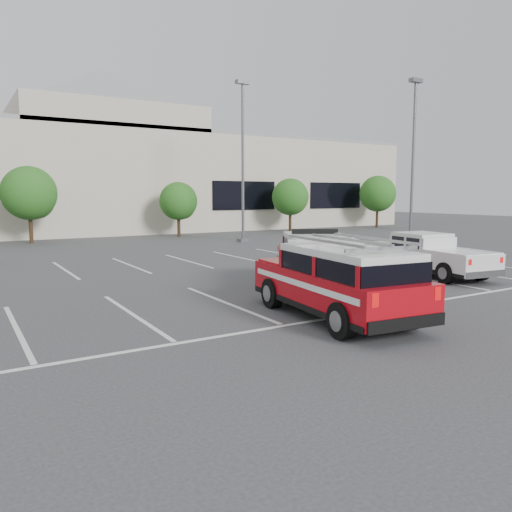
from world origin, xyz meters
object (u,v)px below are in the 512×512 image
(tree_far_right, at_px, (378,195))
(light_pole_mid, at_px, (243,161))
(ladder_suv, at_px, (338,286))
(convention_building, at_px, (79,175))
(fire_chief_suv, at_px, (317,266))
(white_pickup, at_px, (429,259))
(tree_mid_left, at_px, (31,195))
(tree_right, at_px, (291,198))
(tree_mid_right, at_px, (179,202))
(light_pole_right, at_px, (413,161))

(tree_far_right, relative_size, light_pole_mid, 0.47)
(tree_far_right, relative_size, ladder_suv, 0.91)
(convention_building, relative_size, fire_chief_suv, 10.31)
(white_pickup, bearing_deg, tree_mid_left, 125.02)
(tree_far_right, bearing_deg, tree_right, -180.00)
(light_pole_mid, relative_size, fire_chief_suv, 1.76)
(tree_mid_right, bearing_deg, convention_building, 116.57)
(ladder_suv, bearing_deg, white_pickup, 31.06)
(convention_building, distance_m, ladder_suv, 35.06)
(tree_mid_right, distance_m, ladder_suv, 25.82)
(tree_mid_left, distance_m, tree_mid_right, 10.01)
(tree_far_right, height_order, fire_chief_suv, tree_far_right)
(light_pole_mid, relative_size, ladder_suv, 1.92)
(tree_mid_left, relative_size, white_pickup, 0.90)
(convention_building, height_order, light_pole_mid, convention_building)
(tree_mid_left, relative_size, tree_right, 1.10)
(tree_mid_left, height_order, fire_chief_suv, tree_mid_left)
(convention_building, xyz_separation_m, light_pole_mid, (6.82, -15.86, 0.47))
(light_pole_right, bearing_deg, tree_right, 94.31)
(fire_chief_suv, distance_m, white_pickup, 5.57)
(convention_building, distance_m, light_pole_right, 26.99)
(convention_building, xyz_separation_m, white_pickup, (6.08, -31.41, -4.08))
(tree_far_right, bearing_deg, light_pole_right, -127.04)
(white_pickup, bearing_deg, fire_chief_suv, -170.50)
(tree_mid_left, distance_m, tree_right, 20.00)
(tree_right, bearing_deg, fire_chief_suv, -123.47)
(tree_mid_right, relative_size, white_pickup, 0.74)
(light_pole_mid, xyz_separation_m, fire_chief_suv, (-6.30, -15.73, -4.39))
(fire_chief_suv, bearing_deg, ladder_suv, -91.66)
(convention_building, bearing_deg, tree_far_right, -21.51)
(convention_building, xyz_separation_m, fire_chief_suv, (0.52, -31.59, -3.92))
(tree_right, xyz_separation_m, white_pickup, (-8.83, -21.59, -2.14))
(tree_mid_right, bearing_deg, tree_right, 0.00)
(tree_mid_left, distance_m, ladder_suv, 25.37)
(tree_right, distance_m, ladder_suv, 29.89)
(light_pole_mid, bearing_deg, fire_chief_suv, -111.84)
(tree_mid_right, relative_size, fire_chief_suv, 0.69)
(ladder_suv, bearing_deg, tree_far_right, 50.06)
(convention_building, height_order, ladder_suv, convention_building)
(ladder_suv, bearing_deg, light_pole_mid, 73.15)
(light_pole_mid, height_order, ladder_suv, light_pole_mid)
(light_pole_right, relative_size, fire_chief_suv, 1.76)
(white_pickup, bearing_deg, ladder_suv, -147.76)
(convention_building, relative_size, ladder_suv, 11.23)
(tree_mid_right, bearing_deg, light_pole_right, -47.83)
(tree_mid_left, bearing_deg, light_pole_right, -29.95)
(convention_building, distance_m, tree_far_right, 26.83)
(convention_building, distance_m, fire_chief_suv, 31.84)
(fire_chief_suv, xyz_separation_m, white_pickup, (5.57, 0.18, -0.16))
(fire_chief_suv, bearing_deg, light_pole_right, 60.93)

